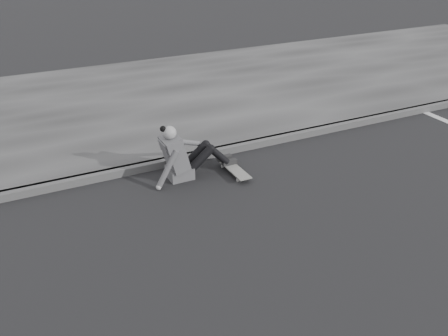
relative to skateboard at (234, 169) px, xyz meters
The scene contains 5 objects.
ground 1.86m from the skateboard, 89.61° to the right, with size 80.00×80.00×0.00m, color black.
curb 0.72m from the skateboard, 89.01° to the left, with size 24.00×0.16×0.12m, color #474747.
sidewalk 3.74m from the skateboard, 89.81° to the left, with size 24.00×6.00×0.12m, color #383838.
skateboard is the anchor object (origin of this frame).
seated_woman 0.83m from the skateboard, 161.47° to the left, with size 1.38×0.46×0.88m.
Camera 1 is at (-3.20, -4.19, 3.54)m, focal length 40.00 mm.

